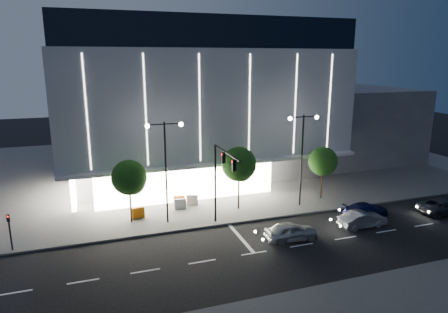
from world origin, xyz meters
name	(u,v)px	position (x,y,z in m)	size (l,w,h in m)	color
ground	(222,248)	(0.00, 0.00, 0.00)	(160.00, 160.00, 0.00)	black
sidewalk_museum	(201,165)	(5.00, 24.00, 0.07)	(70.00, 40.00, 0.15)	#474747
museum	(188,98)	(2.98, 22.31, 9.27)	(30.00, 25.80, 18.00)	#4C4C51
annex_building	(336,121)	(26.00, 24.00, 5.00)	(16.00, 20.00, 10.00)	#4C4C51
traffic_mast	(221,172)	(1.00, 3.34, 5.03)	(0.33, 5.89, 7.07)	black
street_lamp_west	(166,158)	(-3.00, 6.00, 5.96)	(3.16, 0.36, 9.00)	black
street_lamp_east	(302,147)	(10.00, 6.00, 5.96)	(3.16, 0.36, 9.00)	black
ped_signal_far	(10,228)	(-15.00, 4.50, 1.89)	(0.22, 0.24, 3.00)	black
tree_left	(129,179)	(-5.97, 7.02, 4.03)	(3.02, 3.02, 5.72)	black
tree_mid	(239,166)	(4.03, 7.02, 4.33)	(3.25, 3.25, 6.15)	black
tree_right	(323,163)	(13.03, 7.02, 3.88)	(2.91, 2.91, 5.51)	black
car_lead	(291,231)	(5.67, -0.38, 0.73)	(1.72, 4.28, 1.46)	#A8AAB0
car_second	(362,219)	(12.61, -0.09, 0.70)	(1.48, 4.24, 1.40)	#9C9EA4
car_third	(366,210)	(14.50, 1.83, 0.63)	(1.77, 4.35, 1.26)	#121646
car_fourth	(444,207)	(21.83, 0.02, 0.68)	(2.25, 4.89, 1.36)	#333439
barrier_a	(138,213)	(-5.31, 7.69, 0.65)	(1.10, 0.25, 1.00)	orange
barrier_b	(180,204)	(-1.27, 8.70, 0.65)	(1.10, 0.25, 1.00)	#BDBDBD
barrier_c	(179,201)	(-1.19, 9.53, 0.65)	(1.10, 0.25, 1.00)	#F5610D
barrier_d	(192,200)	(0.09, 9.42, 0.65)	(1.10, 0.25, 1.00)	silver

